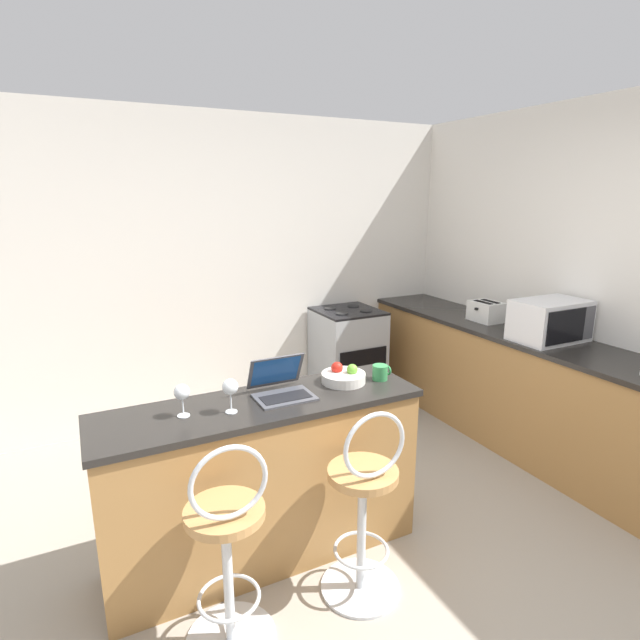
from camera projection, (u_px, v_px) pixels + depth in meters
name	position (u px, v px, depth m)	size (l,w,h in m)	color
ground_plane	(406.00, 612.00, 2.38)	(20.00, 20.00, 0.00)	gray
wall_back	(232.00, 269.00, 4.35)	(12.00, 0.06, 2.60)	silver
breakfast_bar	(264.00, 480.00, 2.66)	(1.69, 0.49, 0.90)	#9E703D
counter_right	(515.00, 386.00, 3.96)	(0.60, 3.14, 0.90)	#9E703D
bar_stool_near	(228.00, 553.00, 2.10)	(0.40, 0.40, 1.00)	silver
bar_stool_far	(364.00, 509.00, 2.39)	(0.40, 0.40, 1.00)	silver
laptop	(281.00, 385.00, 2.63)	(0.30, 0.28, 0.20)	#47474C
microwave	(550.00, 320.00, 3.59)	(0.53, 0.34, 0.30)	silver
toaster	(486.00, 311.00, 4.16)	(0.22, 0.26, 0.17)	silver
stove_range	(347.00, 357.00, 4.69)	(0.56, 0.58, 0.91)	#9EA3A8
wine_glass_short	(182.00, 393.00, 2.36)	(0.08, 0.08, 0.16)	silver
fruit_bowl	(343.00, 376.00, 2.81)	(0.25, 0.25, 0.11)	silver
wine_glass_tall	(230.00, 388.00, 2.40)	(0.08, 0.08, 0.17)	silver
mug_green	(380.00, 372.00, 2.85)	(0.11, 0.09, 0.09)	#338447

